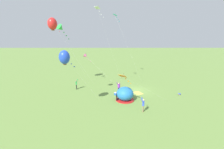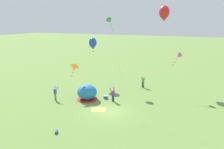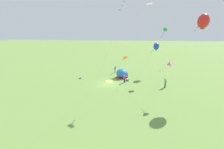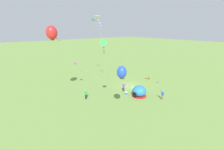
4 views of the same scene
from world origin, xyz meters
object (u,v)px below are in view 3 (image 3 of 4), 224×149
object	(u,v)px
person_arms_raised	(165,83)
person_near_tent	(125,78)
kite_cyan	(125,1)
toddler_crawling	(80,78)
kite_green	(164,31)
popup_tent	(122,74)
person_watching_sky	(115,69)
kite_red	(203,21)
kite_orange	(124,58)
kite_blue	(156,46)
kite_pink	(169,65)
kite_white	(148,7)
cooler_box	(127,80)

from	to	relation	value
person_arms_raised	person_near_tent	bearing A→B (deg)	-102.95
kite_cyan	toddler_crawling	bearing A→B (deg)	-137.64
kite_green	popup_tent	bearing A→B (deg)	-85.28
person_watching_sky	kite_red	world-z (taller)	kite_red
toddler_crawling	kite_red	bearing A→B (deg)	76.96
kite_orange	person_near_tent	bearing A→B (deg)	3.86
person_near_tent	kite_blue	bearing A→B (deg)	134.57
toddler_crawling	kite_pink	world-z (taller)	kite_pink
person_watching_sky	kite_pink	size ratio (longest dim) A/B	0.27
kite_red	kite_cyan	bearing A→B (deg)	-62.44
person_arms_raised	kite_white	bearing A→B (deg)	-68.81
kite_white	popup_tent	bearing A→B (deg)	-148.24
person_arms_raised	kite_red	bearing A→B (deg)	65.41
toddler_crawling	kite_cyan	size ratio (longest dim) A/B	0.04
kite_green	toddler_crawling	bearing A→B (deg)	-81.00
cooler_box	kite_cyan	world-z (taller)	kite_cyan
person_watching_sky	kite_blue	xyz separation A→B (m)	(0.45, 9.78, 6.00)
cooler_box	toddler_crawling	size ratio (longest dim) A/B	1.16
kite_green	kite_cyan	xyz separation A→B (m)	(14.22, -7.79, 3.41)
person_near_tent	kite_red	size ratio (longest dim) A/B	0.14
kite_green	kite_red	world-z (taller)	kite_red
popup_tent	cooler_box	bearing A→B (deg)	31.48
popup_tent	kite_white	world-z (taller)	kite_white
kite_red	kite_pink	bearing A→B (deg)	-57.12
kite_green	kite_cyan	size ratio (longest dim) A/B	0.75
cooler_box	kite_orange	size ratio (longest dim) A/B	0.08
person_near_tent	kite_blue	size ratio (longest dim) A/B	0.24
kite_green	kite_orange	world-z (taller)	kite_green
person_near_tent	kite_pink	size ratio (longest dim) A/B	0.27
kite_white	kite_orange	bearing A→B (deg)	-156.73
toddler_crawling	person_watching_sky	size ratio (longest dim) A/B	0.29
kite_orange	kite_red	distance (m)	17.51
person_watching_sky	cooler_box	bearing A→B (deg)	29.09
kite_green	cooler_box	bearing A→B (deg)	-68.81
kite_white	person_watching_sky	bearing A→B (deg)	-149.64
person_arms_raised	toddler_crawling	bearing A→B (deg)	-100.10
cooler_box	kite_cyan	bearing A→B (deg)	-1.60
person_watching_sky	kite_red	size ratio (longest dim) A/B	0.14
cooler_box	kite_orange	world-z (taller)	kite_orange
kite_green	kite_blue	xyz separation A→B (m)	(-2.64, -1.02, -3.56)
person_watching_sky	kite_blue	distance (m)	11.48
cooler_box	kite_red	bearing A→B (deg)	66.10
kite_pink	kite_orange	bearing A→B (deg)	-150.89
kite_green	kite_pink	distance (m)	12.52
toddler_crawling	kite_cyan	xyz separation A→B (m)	(11.35, 10.35, 13.79)
kite_red	kite_pink	distance (m)	8.91
toddler_crawling	kite_pink	size ratio (longest dim) A/B	0.08
person_watching_sky	person_near_tent	bearing A→B (deg)	20.64
popup_tent	kite_blue	bearing A→B (deg)	113.42
person_near_tent	person_arms_raised	bearing A→B (deg)	77.05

